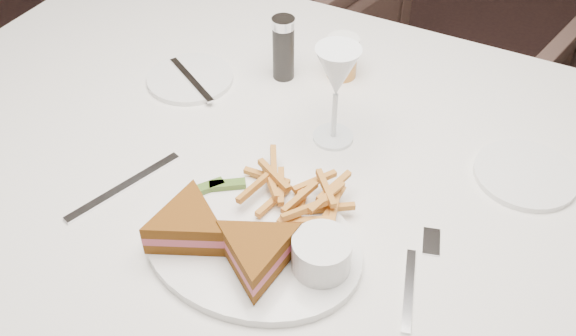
# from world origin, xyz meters

# --- Properties ---
(table) EXTENTS (1.51, 1.01, 0.75)m
(table) POSITION_xyz_m (0.16, 0.13, 0.38)
(table) COLOR silver
(table) RESTS_ON ground
(chair_far) EXTENTS (0.75, 0.72, 0.66)m
(chair_far) POSITION_xyz_m (0.15, 1.05, 0.33)
(chair_far) COLOR #4B352E
(chair_far) RESTS_ON ground
(table_setting) EXTENTS (0.77, 0.60, 0.18)m
(table_setting) POSITION_xyz_m (0.16, 0.07, 0.79)
(table_setting) COLOR white
(table_setting) RESTS_ON table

